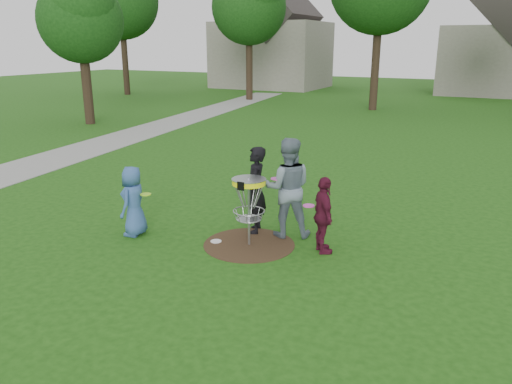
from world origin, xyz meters
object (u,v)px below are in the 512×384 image
at_px(player_blue, 133,201).
at_px(disc_golf_basket, 249,195).
at_px(player_grey, 287,188).
at_px(player_black, 255,190).
at_px(player_maroon, 323,215).

xyz_separation_m(player_blue, disc_golf_basket, (2.35, 0.57, 0.30)).
bearing_deg(player_blue, player_grey, 106.81).
distance_m(player_black, player_maroon, 1.68).
height_order(player_grey, disc_golf_basket, player_grey).
distance_m(player_blue, player_maroon, 3.86).
distance_m(player_black, player_grey, 0.69).
relative_size(player_maroon, disc_golf_basket, 1.07).
xyz_separation_m(player_blue, player_maroon, (3.75, 0.88, 0.01)).
bearing_deg(player_maroon, player_grey, 26.47).
bearing_deg(player_blue, disc_golf_basket, 94.44).
height_order(player_black, player_grey, player_grey).
height_order(player_blue, player_maroon, player_maroon).
bearing_deg(player_black, player_maroon, 55.44).
bearing_deg(player_grey, player_blue, 1.86).
height_order(player_black, player_maroon, player_black).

